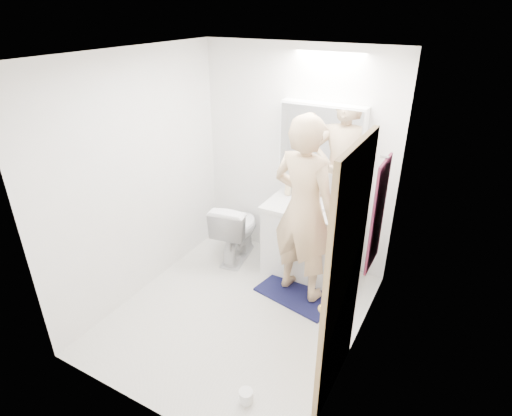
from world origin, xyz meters
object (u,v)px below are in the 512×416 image
Objects in this scene: toilet_paper_roll at (246,396)px; toothbrush_cup at (337,201)px; toilet at (236,229)px; soap_bottle_a at (288,186)px; soap_bottle_b at (297,189)px; medicine_cabinet at (322,138)px; person at (304,210)px; vanity_cabinet at (308,242)px.

toothbrush_cup is at bearing 90.69° from toilet_paper_roll.
toilet is 3.52× the size of soap_bottle_a.
soap_bottle_b is at bearing 17.03° from soap_bottle_a.
toilet_paper_roll is at bearing -89.31° from toothbrush_cup.
person reaches higher than medicine_cabinet.
vanity_cabinet is 1.02× the size of medicine_cabinet.
soap_bottle_a reaches higher than vanity_cabinet.
toilet is at bearing -165.75° from toothbrush_cup.
vanity_cabinet reaches higher than toilet.
medicine_cabinet is at bearing 10.51° from soap_bottle_a.
person is 1.69m from toilet_paper_roll.
soap_bottle_a is (-0.33, 0.15, 0.53)m from vanity_cabinet.
soap_bottle_b reaches higher than toilet.
soap_bottle_a is 1.32× the size of soap_bottle_b.
soap_bottle_b reaches higher than toilet_paper_roll.
toilet_paper_roll is (0.02, -1.96, -0.82)m from toothbrush_cup.
toothbrush_cup is at bearing -11.71° from medicine_cabinet.
toilet is 2.04m from toilet_paper_roll.
soap_bottle_b is 2.21m from toilet_paper_roll.
soap_bottle_b is (-0.23, -0.03, -0.60)m from medicine_cabinet.
medicine_cabinet is (-0.01, 0.21, 1.11)m from vanity_cabinet.
soap_bottle_b is (-0.24, 0.18, 0.51)m from vanity_cabinet.
toilet is at bearing -158.88° from medicine_cabinet.
vanity_cabinet is 4.31× the size of soap_bottle_a.
toothbrush_cup is at bearing 1.01° from soap_bottle_a.
medicine_cabinet is 4.21× the size of soap_bottle_a.
toothbrush_cup is at bearing -175.85° from toilet.
medicine_cabinet is at bearing 7.58° from soap_bottle_b.
toilet_paper_roll is (1.11, -1.69, -0.32)m from toilet.
person reaches higher than toilet_paper_roll.
soap_bottle_a is (-0.42, 0.55, -0.05)m from person.
soap_bottle_a is at bearing 106.75° from toilet_paper_roll.
soap_bottle_a is 1.95× the size of toothbrush_cup.
soap_bottle_a is (0.52, 0.27, 0.56)m from toilet.
person reaches higher than toothbrush_cup.
soap_bottle_a is 2.22m from toilet_paper_roll.
medicine_cabinet is at bearing 92.83° from vanity_cabinet.
person is 16.86× the size of toilet_paper_roll.
soap_bottle_a is at bearing -162.97° from soap_bottle_b.
medicine_cabinet reaches higher than soap_bottle_b.
toilet_paper_roll is (0.59, -1.95, -0.87)m from soap_bottle_a.
toilet is 0.87m from soap_bottle_b.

